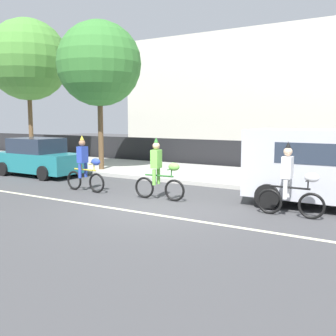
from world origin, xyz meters
TOP-DOWN VIEW (x-y plane):
  - ground_plane at (0.00, 0.00)m, footprint 80.00×80.00m
  - road_centre_line at (0.00, -0.50)m, footprint 36.00×0.14m
  - sidewalk_curb at (0.00, 6.50)m, footprint 60.00×5.00m
  - fence_line at (0.00, 9.40)m, footprint 40.00×0.08m
  - parade_cyclist_cobalt at (-3.35, 0.99)m, footprint 1.72×0.50m
  - parade_cyclist_lime at (-0.43, 1.16)m, footprint 1.72×0.50m
  - parade_cyclist_zebra at (3.54, 1.16)m, footprint 1.72×0.50m
  - parked_car_teal at (-7.71, 2.68)m, footprint 4.10×1.92m
  - street_tree_near_lamp at (-6.09, 4.94)m, footprint 3.79×3.79m
  - street_tree_far_corner at (-11.90, 5.77)m, footprint 4.36×4.36m

SIDE VIEW (x-z plane):
  - ground_plane at x=0.00m, z-range 0.00..0.00m
  - road_centre_line at x=0.00m, z-range 0.00..0.01m
  - sidewalk_curb at x=0.00m, z-range 0.00..0.15m
  - fence_line at x=0.00m, z-range 0.00..1.40m
  - parked_car_teal at x=-7.71m, z-range -0.04..1.60m
  - parade_cyclist_cobalt at x=-3.35m, z-range -0.12..1.80m
  - parade_cyclist_lime at x=-0.43m, z-range -0.12..1.80m
  - parade_cyclist_zebra at x=3.54m, z-range -0.12..1.80m
  - street_tree_near_lamp at x=-6.09m, z-range 1.58..8.24m
  - street_tree_far_corner at x=-11.90m, z-range 1.79..9.46m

